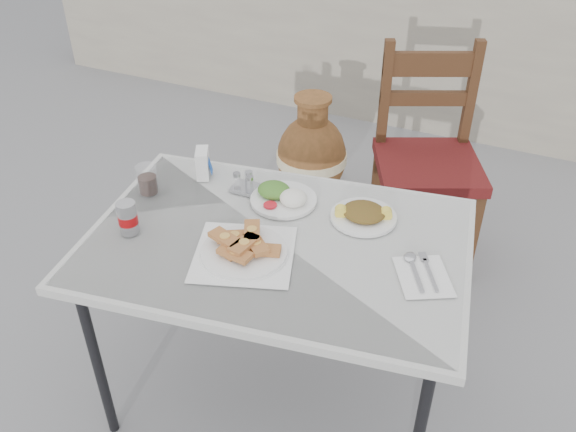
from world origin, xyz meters
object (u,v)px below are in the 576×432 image
at_px(cafe_table, 277,251).
at_px(chair, 427,158).
at_px(pide_plate, 244,247).
at_px(terracotta_urn, 312,158).
at_px(condiment_caddy, 246,184).
at_px(soda_can, 128,218).
at_px(napkin_holder, 203,163).
at_px(salad_rice_plate, 283,196).
at_px(salad_chopped_plate, 364,214).
at_px(cola_glass, 147,181).

distance_m(cafe_table, chair, 1.10).
xyz_separation_m(pide_plate, terracotta_urn, (-0.32, 1.32, -0.46)).
height_order(condiment_caddy, terracotta_urn, condiment_caddy).
bearing_deg(cafe_table, terracotta_urn, 107.23).
xyz_separation_m(soda_can, napkin_holder, (0.04, 0.39, -0.00)).
distance_m(cafe_table, napkin_holder, 0.48).
xyz_separation_m(salad_rice_plate, napkin_holder, (-0.33, 0.03, 0.03)).
relative_size(soda_can, terracotta_urn, 0.17).
distance_m(salad_rice_plate, napkin_holder, 0.34).
relative_size(salad_chopped_plate, soda_can, 1.97).
bearing_deg(salad_chopped_plate, napkin_holder, 178.54).
relative_size(cola_glass, napkin_holder, 0.99).
xyz_separation_m(pide_plate, condiment_caddy, (-0.16, 0.32, -0.00)).
bearing_deg(napkin_holder, cola_glass, -151.16).
relative_size(salad_chopped_plate, cola_glass, 2.11).
height_order(pide_plate, terracotta_urn, pide_plate).
height_order(napkin_holder, terracotta_urn, napkin_holder).
bearing_deg(chair, terracotta_urn, 142.06).
bearing_deg(salad_rice_plate, cola_glass, -162.54).
distance_m(pide_plate, cola_glass, 0.50).
xyz_separation_m(condiment_caddy, chair, (0.46, 0.85, -0.23)).
bearing_deg(pide_plate, soda_can, -172.54).
bearing_deg(salad_rice_plate, napkin_holder, 174.50).
distance_m(salad_chopped_plate, condiment_caddy, 0.43).
height_order(soda_can, cola_glass, soda_can).
bearing_deg(condiment_caddy, cafe_table, -43.90).
bearing_deg(condiment_caddy, chair, 61.43).
bearing_deg(soda_can, salad_chopped_plate, 30.05).
distance_m(salad_rice_plate, cola_glass, 0.47).
bearing_deg(pide_plate, salad_chopped_plate, 50.54).
relative_size(cafe_table, salad_rice_plate, 5.69).
bearing_deg(condiment_caddy, pide_plate, -63.40).
xyz_separation_m(cola_glass, condiment_caddy, (0.31, 0.15, -0.02)).
bearing_deg(terracotta_urn, chair, -13.79).
relative_size(pide_plate, salad_chopped_plate, 1.74).
height_order(pide_plate, chair, chair).
relative_size(salad_rice_plate, cola_glass, 2.22).
bearing_deg(terracotta_urn, condiment_caddy, -81.06).
bearing_deg(soda_can, pide_plate, 7.46).
relative_size(salad_rice_plate, salad_chopped_plate, 1.05).
bearing_deg(chair, napkin_holder, -152.29).
height_order(napkin_holder, chair, chair).
relative_size(cafe_table, condiment_caddy, 12.54).
distance_m(soda_can, cola_glass, 0.24).
bearing_deg(condiment_caddy, salad_rice_plate, -3.73).
bearing_deg(terracotta_urn, salad_chopped_plate, -59.40).
bearing_deg(salad_chopped_plate, terracotta_urn, 120.60).
bearing_deg(soda_can, cafe_table, 20.12).
relative_size(soda_can, chair, 0.11).
height_order(pide_plate, cola_glass, cola_glass).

